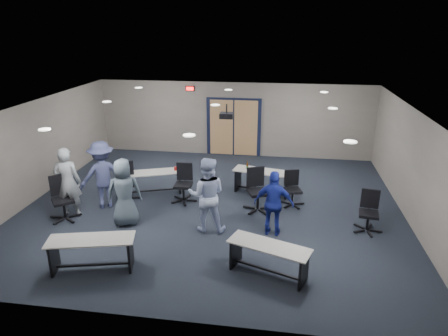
# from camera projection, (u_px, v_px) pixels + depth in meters

# --- Properties ---
(floor) EXTENTS (10.00, 10.00, 0.00)m
(floor) POSITION_uv_depth(u_px,v_px,m) (213.00, 205.00, 10.90)
(floor) COLOR black
(floor) RESTS_ON ground
(back_wall) EXTENTS (10.00, 0.04, 2.70)m
(back_wall) POSITION_uv_depth(u_px,v_px,m) (234.00, 120.00, 14.61)
(back_wall) COLOR slate
(back_wall) RESTS_ON floor
(front_wall) EXTENTS (10.00, 0.04, 2.70)m
(front_wall) POSITION_uv_depth(u_px,v_px,m) (162.00, 250.00, 6.25)
(front_wall) COLOR slate
(front_wall) RESTS_ON floor
(left_wall) EXTENTS (0.04, 9.00, 2.70)m
(left_wall) POSITION_uv_depth(u_px,v_px,m) (36.00, 150.00, 11.12)
(left_wall) COLOR slate
(left_wall) RESTS_ON floor
(right_wall) EXTENTS (0.04, 9.00, 2.70)m
(right_wall) POSITION_uv_depth(u_px,v_px,m) (414.00, 168.00, 9.74)
(right_wall) COLOR slate
(right_wall) RESTS_ON floor
(ceiling) EXTENTS (10.00, 9.00, 0.04)m
(ceiling) POSITION_uv_depth(u_px,v_px,m) (212.00, 108.00, 9.97)
(ceiling) COLOR silver
(ceiling) RESTS_ON back_wall
(double_door) EXTENTS (2.00, 0.07, 2.20)m
(double_door) POSITION_uv_depth(u_px,v_px,m) (234.00, 128.00, 14.68)
(double_door) COLOR black
(double_door) RESTS_ON back_wall
(exit_sign) EXTENTS (0.32, 0.07, 0.18)m
(exit_sign) POSITION_uv_depth(u_px,v_px,m) (190.00, 89.00, 14.40)
(exit_sign) COLOR black
(exit_sign) RESTS_ON back_wall
(ceiling_projector) EXTENTS (0.35, 0.32, 0.37)m
(ceiling_projector) POSITION_uv_depth(u_px,v_px,m) (227.00, 115.00, 10.49)
(ceiling_projector) COLOR black
(ceiling_projector) RESTS_ON ceiling
(ceiling_can_lights) EXTENTS (6.24, 5.74, 0.02)m
(ceiling_can_lights) POSITION_uv_depth(u_px,v_px,m) (214.00, 107.00, 10.21)
(ceiling_can_lights) COLOR white
(ceiling_can_lights) RESTS_ON ceiling
(table_front_left) EXTENTS (1.78, 0.95, 0.69)m
(table_front_left) POSITION_uv_depth(u_px,v_px,m) (92.00, 249.00, 7.95)
(table_front_left) COLOR #B4B2AA
(table_front_left) RESTS_ON floor
(table_front_right) EXTENTS (1.70, 1.06, 0.66)m
(table_front_right) POSITION_uv_depth(u_px,v_px,m) (269.00, 254.00, 7.78)
(table_front_right) COLOR #B4B2AA
(table_front_right) RESTS_ON floor
(table_back_left) EXTENTS (1.72, 1.08, 0.77)m
(table_back_left) POSITION_uv_depth(u_px,v_px,m) (154.00, 179.00, 11.53)
(table_back_left) COLOR #B4B2AA
(table_back_left) RESTS_ON floor
(table_back_right) EXTENTS (1.76, 0.91, 0.93)m
(table_back_right) POSITION_uv_depth(u_px,v_px,m) (262.00, 178.00, 11.56)
(table_back_right) COLOR #B4B2AA
(table_back_right) RESTS_ON floor
(chair_back_a) EXTENTS (0.87, 0.87, 1.07)m
(chair_back_a) POSITION_uv_depth(u_px,v_px,m) (126.00, 182.00, 11.08)
(chair_back_a) COLOR black
(chair_back_a) RESTS_ON floor
(chair_back_b) EXTENTS (0.69, 0.69, 1.06)m
(chair_back_b) POSITION_uv_depth(u_px,v_px,m) (183.00, 184.00, 10.97)
(chair_back_b) COLOR black
(chair_back_b) RESTS_ON floor
(chair_back_c) EXTENTS (0.94, 0.94, 1.14)m
(chair_back_c) POSITION_uv_depth(u_px,v_px,m) (258.00, 191.00, 10.42)
(chair_back_c) COLOR black
(chair_back_c) RESTS_ON floor
(chair_back_d) EXTENTS (0.74, 0.74, 0.96)m
(chair_back_d) POSITION_uv_depth(u_px,v_px,m) (293.00, 189.00, 10.75)
(chair_back_d) COLOR black
(chair_back_d) RESTS_ON floor
(chair_loose_left) EXTENTS (0.99, 0.99, 1.13)m
(chair_loose_left) POSITION_uv_depth(u_px,v_px,m) (63.00, 199.00, 9.95)
(chair_loose_left) COLOR black
(chair_loose_left) RESTS_ON floor
(chair_loose_right) EXTENTS (0.72, 0.72, 1.00)m
(chair_loose_right) POSITION_uv_depth(u_px,v_px,m) (369.00, 212.00, 9.39)
(chair_loose_right) COLOR black
(chair_loose_right) RESTS_ON floor
(person_gray) EXTENTS (0.73, 0.54, 1.83)m
(person_gray) POSITION_uv_depth(u_px,v_px,m) (68.00, 182.00, 10.06)
(person_gray) COLOR #9299A0
(person_gray) RESTS_ON floor
(person_plaid) EXTENTS (0.96, 0.79, 1.69)m
(person_plaid) POSITION_uv_depth(u_px,v_px,m) (124.00, 192.00, 9.63)
(person_plaid) COLOR #4C5B68
(person_plaid) RESTS_ON floor
(person_lightblue) EXTENTS (0.95, 0.77, 1.83)m
(person_lightblue) POSITION_uv_depth(u_px,v_px,m) (207.00, 195.00, 9.31)
(person_lightblue) COLOR #B4C3EE
(person_lightblue) RESTS_ON floor
(person_navy) EXTENTS (0.96, 0.48, 1.58)m
(person_navy) POSITION_uv_depth(u_px,v_px,m) (274.00, 204.00, 9.17)
(person_navy) COLOR navy
(person_navy) RESTS_ON floor
(person_back) EXTENTS (1.36, 1.22, 1.83)m
(person_back) POSITION_uv_depth(u_px,v_px,m) (103.00, 175.00, 10.54)
(person_back) COLOR #3F4571
(person_back) RESTS_ON floor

